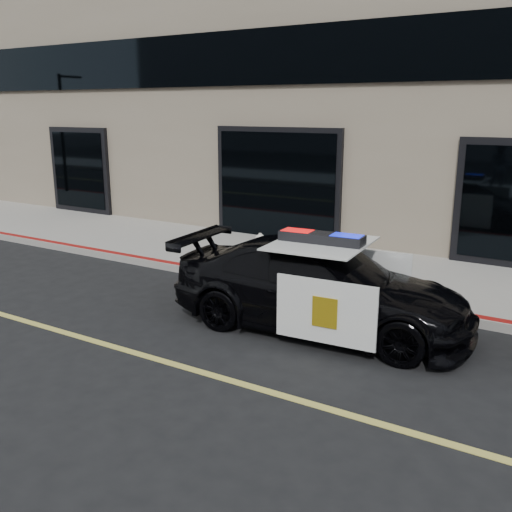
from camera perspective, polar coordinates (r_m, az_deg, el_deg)
The scene contains 5 objects.
ground at distance 8.66m, azimuth -15.15°, elevation -8.45°, with size 120.00×120.00×0.00m, color black.
sidewalk_n at distance 12.60m, azimuth 2.24°, elevation -0.33°, with size 60.00×3.50×0.15m, color gray.
building_n at distance 17.17m, azimuth 11.79°, elevation 23.29°, with size 60.00×7.00×12.00m, color #756856.
police_car at distance 8.76m, azimuth 6.45°, elevation -3.01°, with size 2.53×4.89×1.52m.
fire_hydrant at distance 11.58m, azimuth 0.40°, elevation 0.44°, with size 0.32×0.45×0.72m.
Camera 1 is at (5.91, -5.40, 3.31)m, focal length 40.00 mm.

